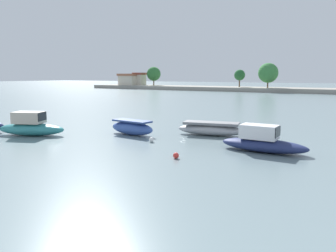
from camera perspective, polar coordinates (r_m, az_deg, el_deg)
The scene contains 7 objects.
moored_boat_3 at distance 26.55m, azimuth -22.25°, elevation -0.07°, with size 5.25×3.41×1.74m.
moored_boat_4 at distance 25.02m, azimuth -6.13°, elevation -0.28°, with size 3.94×1.70×1.09m.
moored_boat_5 at distance 24.85m, azimuth 7.36°, elevation -0.51°, with size 5.23×2.55×0.98m.
moored_boat_6 at distance 20.15m, azimuth 15.76°, elevation -2.63°, with size 5.02×1.76×1.54m.
mooring_buoy_1 at distance 17.88m, azimuth 1.36°, elevation -5.03°, with size 0.32×0.32×0.32m, color red.
mooring_buoy_2 at distance 22.16m, azimuth -2.82°, elevation -2.35°, with size 0.33×0.33×0.33m, color white.
distant_shoreline at distance 94.88m, azimuth 14.94°, elevation 6.79°, with size 108.41×11.28×7.53m.
Camera 1 is at (26.03, -3.46, 4.38)m, focal length 35.90 mm.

